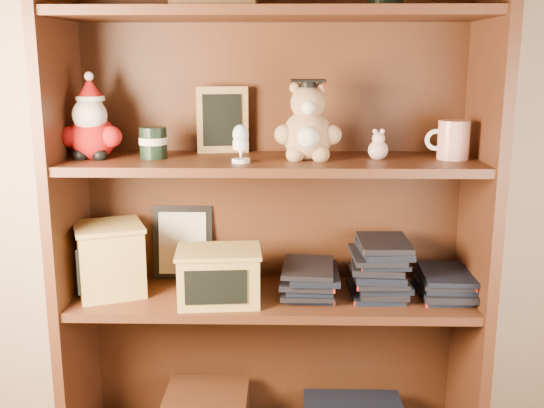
{
  "coord_description": "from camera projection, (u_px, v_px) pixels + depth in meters",
  "views": [
    {
      "loc": [
        0.18,
        -0.45,
        1.22
      ],
      "look_at": [
        0.14,
        1.3,
        0.82
      ],
      "focal_mm": 42.0,
      "sensor_mm": 36.0,
      "label": 1
    }
  ],
  "objects": [
    {
      "name": "treats_box",
      "position": [
        110.0,
        259.0,
        1.85
      ],
      "size": [
        0.25,
        0.25,
        0.21
      ],
      "color": "tan",
      "rests_on": "shelf_lower"
    },
    {
      "name": "santa_plush",
      "position": [
        91.0,
        126.0,
        1.76
      ],
      "size": [
        0.17,
        0.13,
        0.25
      ],
      "color": "#A50F0F",
      "rests_on": "shelf_upper"
    },
    {
      "name": "grad_teddy_bear",
      "position": [
        308.0,
        128.0,
        1.74
      ],
      "size": [
        0.18,
        0.16,
        0.22
      ],
      "color": "tan",
      "rests_on": "shelf_upper"
    },
    {
      "name": "egg_cup",
      "position": [
        241.0,
        142.0,
        1.69
      ],
      "size": [
        0.05,
        0.05,
        0.1
      ],
      "color": "white",
      "rests_on": "shelf_upper"
    },
    {
      "name": "book_stack_mid",
      "position": [
        380.0,
        269.0,
        1.84
      ],
      "size": [
        0.14,
        0.2,
        0.16
      ],
      "color": "black",
      "rests_on": "shelf_lower"
    },
    {
      "name": "teacher_mug",
      "position": [
        452.0,
        140.0,
        1.75
      ],
      "size": [
        0.12,
        0.09,
        0.11
      ],
      "color": "silver",
      "rests_on": "shelf_upper"
    },
    {
      "name": "shelf_upper",
      "position": [
        272.0,
        163.0,
        1.77
      ],
      "size": [
        1.14,
        0.33,
        0.02
      ],
      "color": "#4D2716",
      "rests_on": "ground"
    },
    {
      "name": "chalkboard_plaque",
      "position": [
        222.0,
        121.0,
        1.87
      ],
      "size": [
        0.15,
        0.09,
        0.19
      ],
      "color": "#9E7547",
      "rests_on": "shelf_upper"
    },
    {
      "name": "certificate_frame",
      "position": [
        183.0,
        242.0,
        1.98
      ],
      "size": [
        0.18,
        0.05,
        0.23
      ],
      "color": "black",
      "rests_on": "shelf_lower"
    },
    {
      "name": "pencils_box",
      "position": [
        219.0,
        275.0,
        1.78
      ],
      "size": [
        0.25,
        0.19,
        0.15
      ],
      "color": "tan",
      "rests_on": "shelf_lower"
    },
    {
      "name": "teachers_tin",
      "position": [
        153.0,
        142.0,
        1.77
      ],
      "size": [
        0.08,
        0.08,
        0.09
      ],
      "color": "black",
      "rests_on": "shelf_upper"
    },
    {
      "name": "book_stack_right",
      "position": [
        442.0,
        282.0,
        1.84
      ],
      "size": [
        0.14,
        0.2,
        0.08
      ],
      "color": "black",
      "rests_on": "shelf_lower"
    },
    {
      "name": "pink_figurine",
      "position": [
        378.0,
        147.0,
        1.76
      ],
      "size": [
        0.06,
        0.06,
        0.09
      ],
      "color": "beige",
      "rests_on": "shelf_upper"
    },
    {
      "name": "shelf_lower",
      "position": [
        272.0,
        298.0,
        1.86
      ],
      "size": [
        1.14,
        0.33,
        0.02
      ],
      "color": "#4D2716",
      "rests_on": "ground"
    },
    {
      "name": "bookcase",
      "position": [
        271.0,
        214.0,
        1.86
      ],
      "size": [
        1.2,
        0.35,
        1.6
      ],
      "color": "#4D2716",
      "rests_on": "ground"
    },
    {
      "name": "book_stack_left",
      "position": [
        310.0,
        279.0,
        1.85
      ],
      "size": [
        0.14,
        0.2,
        0.1
      ],
      "color": "black",
      "rests_on": "shelf_lower"
    }
  ]
}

